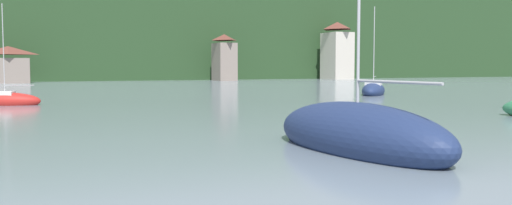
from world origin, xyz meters
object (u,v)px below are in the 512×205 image
object	(u,v)px
shore_building_westcentral	(9,65)
sailboat_mid_0	(357,135)
shore_building_central	(224,58)
sailboat_far_8	(5,101)
sailboat_far_1	(373,90)
shore_building_eastcentral	(337,52)

from	to	relation	value
shore_building_westcentral	sailboat_mid_0	distance (m)	76.30
shore_building_central	sailboat_far_8	distance (m)	60.23
shore_building_westcentral	shore_building_central	xyz separation A→B (m)	(34.48, 0.77, 1.24)
sailboat_far_1	sailboat_far_8	world-z (taller)	sailboat_far_1
sailboat_far_1	shore_building_central	bearing A→B (deg)	-142.41
shore_building_westcentral	shore_building_eastcentral	size ratio (longest dim) A/B	0.57
sailboat_mid_0	shore_building_eastcentral	bearing A→B (deg)	-35.50
sailboat_far_8	shore_building_westcentral	bearing A→B (deg)	-72.29
shore_building_westcentral	shore_building_central	bearing A→B (deg)	1.28
sailboat_far_1	sailboat_far_8	bearing A→B (deg)	-46.45
shore_building_westcentral	sailboat_mid_0	xyz separation A→B (m)	(12.98, -75.16, -2.22)
sailboat_mid_0	sailboat_far_1	bearing A→B (deg)	-40.50
shore_building_westcentral	shore_building_central	size ratio (longest dim) A/B	0.77
sailboat_far_1	sailboat_far_8	size ratio (longest dim) A/B	1.18
shore_building_eastcentral	shore_building_central	bearing A→B (deg)	-178.98
shore_building_westcentral	sailboat_far_1	size ratio (longest dim) A/B	0.74
shore_building_westcentral	sailboat_far_8	bearing A→B (deg)	-87.93
sailboat_far_8	sailboat_mid_0	bearing A→B (deg)	129.34
sailboat_mid_0	sailboat_far_1	distance (m)	33.32
sailboat_mid_0	sailboat_far_8	size ratio (longest dim) A/B	1.57
shore_building_eastcentral	sailboat_far_1	bearing A→B (deg)	-117.23
shore_building_central	sailboat_far_1	xyz separation A→B (m)	(-2.29, -48.72, -3.56)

